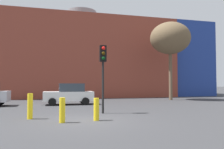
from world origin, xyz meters
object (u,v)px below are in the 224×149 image
(bollard_yellow_0, at_px, (96,109))
(bollard_yellow_2, at_px, (30,106))
(bare_tree_0, at_px, (170,39))
(parked_car_2, at_px, (69,94))
(bollard_yellow_1, at_px, (62,110))
(traffic_light_island, at_px, (103,63))

(bollard_yellow_0, distance_m, bollard_yellow_2, 3.09)
(bare_tree_0, relative_size, bollard_yellow_2, 6.70)
(parked_car_2, height_order, bollard_yellow_1, parked_car_2)
(traffic_light_island, distance_m, bollard_yellow_1, 4.04)
(bare_tree_0, bearing_deg, bollard_yellow_2, -142.31)
(bollard_yellow_0, bearing_deg, parked_car_2, 94.16)
(bollard_yellow_1, bearing_deg, traffic_light_island, 47.66)
(parked_car_2, relative_size, bollard_yellow_2, 3.24)
(traffic_light_island, bearing_deg, parked_car_2, -165.63)
(bollard_yellow_0, height_order, bollard_yellow_2, bollard_yellow_2)
(bollard_yellow_0, distance_m, bollard_yellow_1, 1.49)
(bare_tree_0, distance_m, bollard_yellow_1, 16.60)
(parked_car_2, distance_m, traffic_light_island, 6.36)
(parked_car_2, relative_size, bollard_yellow_0, 3.86)
(parked_car_2, distance_m, bollard_yellow_0, 8.22)
(bare_tree_0, distance_m, bollard_yellow_2, 16.70)
(traffic_light_island, relative_size, bare_tree_0, 0.47)
(traffic_light_island, height_order, bollard_yellow_2, traffic_light_island)
(bollard_yellow_0, height_order, bollard_yellow_1, bollard_yellow_1)
(bollard_yellow_0, relative_size, bollard_yellow_1, 0.95)
(bollard_yellow_2, bearing_deg, bollard_yellow_1, -45.17)
(parked_car_2, xyz_separation_m, bollard_yellow_2, (-2.26, -7.00, -0.23))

